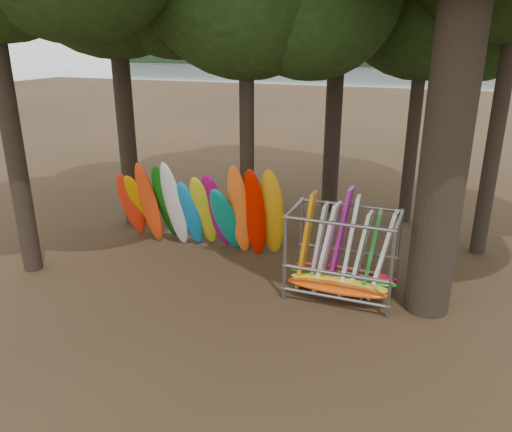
% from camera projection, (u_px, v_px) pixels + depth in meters
% --- Properties ---
extents(ground, '(120.00, 120.00, 0.00)m').
position_uv_depth(ground, '(255.00, 283.00, 13.76)').
color(ground, '#47331E').
rests_on(ground, ground).
extents(lake, '(160.00, 160.00, 0.00)m').
position_uv_depth(lake, '(417.00, 89.00, 66.49)').
color(lake, gray).
rests_on(lake, ground).
extents(far_shore, '(160.00, 4.00, 4.00)m').
position_uv_depth(far_shore, '(435.00, 59.00, 109.75)').
color(far_shore, black).
rests_on(far_shore, ground).
extents(kayak_row, '(5.74, 2.03, 3.22)m').
position_uv_depth(kayak_row, '(198.00, 210.00, 15.49)').
color(kayak_row, red).
rests_on(kayak_row, ground).
extents(storage_rack, '(2.88, 1.53, 2.85)m').
position_uv_depth(storage_rack, '(342.00, 257.00, 12.82)').
color(storage_rack, gray).
rests_on(storage_rack, ground).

